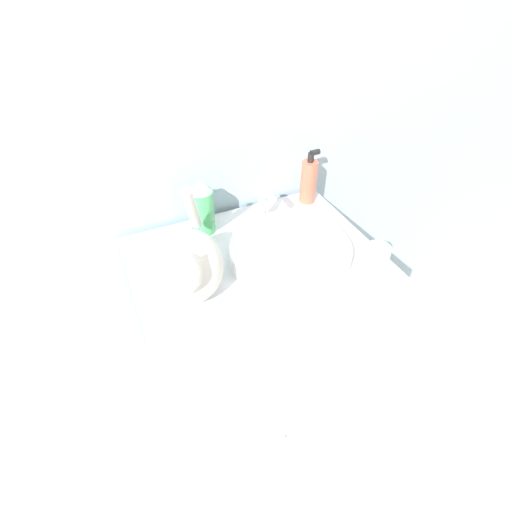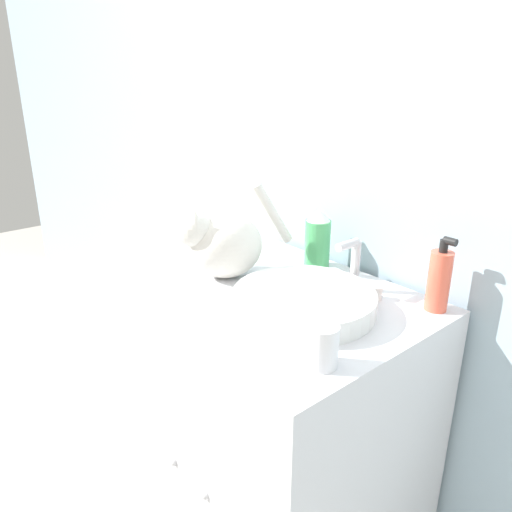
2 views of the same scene
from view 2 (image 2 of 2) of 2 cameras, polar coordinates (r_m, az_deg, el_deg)
The scene contains 8 objects.
wall_back at distance 1.41m, azimuth 13.63°, elevation 13.24°, with size 6.00×0.05×2.50m.
vanity_cabinet at distance 1.51m, azimuth 2.57°, elevation -19.97°, with size 0.70×0.61×0.87m.
sink_basin at distance 1.20m, azimuth 5.51°, elevation -5.17°, with size 0.34×0.34×0.05m.
faucet at distance 1.31m, azimuth 11.06°, elevation -1.51°, with size 0.17×0.09×0.15m.
cat at distance 1.37m, azimuth -3.83°, elevation 1.54°, with size 0.24×0.32×0.26m.
soap_bottle at distance 1.26m, azimuth 20.20°, elevation -2.54°, with size 0.06×0.05×0.19m.
spray_bottle at distance 1.45m, azimuth 7.05°, elevation 1.95°, with size 0.07×0.07×0.18m.
cup at distance 0.99m, azimuth 7.54°, elevation -10.15°, with size 0.07×0.07×0.09m.
Camera 2 is at (0.83, -0.49, 1.42)m, focal length 35.00 mm.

